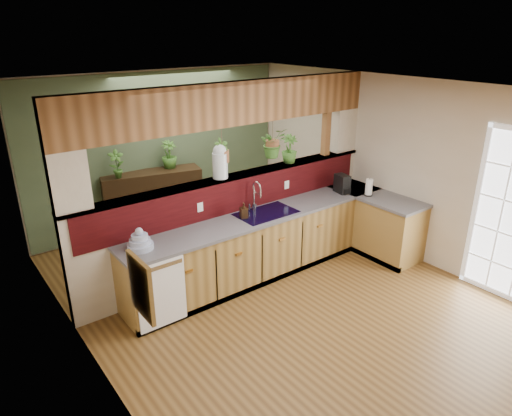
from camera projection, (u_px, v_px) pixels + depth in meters
ground at (299, 309)px, 5.59m from camera, size 4.60×7.00×0.01m
ceiling at (308, 93)px, 4.63m from camera, size 4.60×7.00×0.01m
wall_back at (162, 149)px, 7.70m from camera, size 4.60×0.02×2.60m
wall_left at (101, 274)px, 3.81m from camera, size 0.02×7.00×2.60m
wall_right at (423, 174)px, 6.41m from camera, size 0.02×7.00×2.60m
pass_through_partition at (236, 188)px, 6.16m from camera, size 4.60×0.21×2.60m
pass_through_ledge at (234, 176)px, 6.08m from camera, size 4.60×0.21×0.04m
header_beam at (233, 104)px, 5.73m from camera, size 4.60×0.15×0.55m
sage_backwall at (162, 150)px, 7.68m from camera, size 4.55×0.02×2.55m
countertop at (302, 235)px, 6.54m from camera, size 4.14×1.52×0.90m
dishwasher at (162, 294)px, 5.08m from camera, size 0.58×0.03×0.82m
navy_sink at (266, 218)px, 6.15m from camera, size 0.82×0.50×0.18m
framed_print at (141, 287)px, 3.15m from camera, size 0.04×0.35×0.45m
faucet at (256, 195)px, 6.12m from camera, size 0.18×0.18×0.42m
dish_stack at (140, 242)px, 5.10m from camera, size 0.29×0.29×0.26m
soap_dispenser at (244, 210)px, 5.93m from camera, size 0.12×0.12×0.21m
coffee_maker at (342, 185)px, 6.82m from camera, size 0.15×0.25×0.28m
paper_towel at (369, 188)px, 6.71m from camera, size 0.13×0.13×0.27m
glass_jar at (220, 161)px, 5.87m from camera, size 0.20×0.20×0.44m
ledge_plant_right at (289, 149)px, 6.54m from camera, size 0.28×0.28×0.41m
hanging_plant_a at (222, 144)px, 5.81m from camera, size 0.21×0.18×0.50m
hanging_plant_b at (273, 130)px, 6.25m from camera, size 0.38×0.33×0.53m
shelving_console at (154, 202)px, 7.62m from camera, size 1.65×0.78×1.07m
shelf_plant_a at (117, 164)px, 7.02m from camera, size 0.27×0.22×0.45m
shelf_plant_b at (169, 155)px, 7.53m from camera, size 0.28×0.28×0.46m
floor_plant at (254, 204)px, 7.81m from camera, size 0.88×0.82×0.80m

